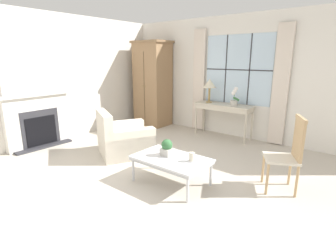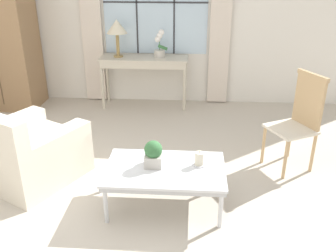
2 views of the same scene
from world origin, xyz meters
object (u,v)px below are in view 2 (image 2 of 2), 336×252
potted_plant_small (153,154)px  pillar_candle (199,159)px  console_table (144,63)px  coffee_table (165,172)px  armoire (3,34)px  potted_orchid (160,46)px  armchair_upholstered (28,154)px  side_chair_wooden (300,117)px  table_lamp (117,28)px

potted_plant_small → pillar_candle: 0.43m
console_table → coffee_table: console_table is taller
armoire → potted_orchid: armoire is taller
console_table → armchair_upholstered: armchair_upholstered is taller
coffee_table → side_chair_wooden: bearing=31.3°
armoire → coffee_table: 3.77m
potted_orchid → pillar_candle: 2.72m
armchair_upholstered → side_chair_wooden: 2.97m
potted_orchid → coffee_table: potted_orchid is taller
potted_orchid → coffee_table: size_ratio=0.38×
table_lamp → potted_plant_small: size_ratio=2.21×
armoire → armchair_upholstered: armoire is taller
potted_plant_small → potted_orchid: bearing=93.7°
potted_plant_small → side_chair_wooden: bearing=28.4°
potted_orchid → armchair_upholstered: (-1.21, -2.29, -0.68)m
armoire → pillar_candle: bearing=-39.9°
armchair_upholstered → armoire: bearing=118.3°
console_table → armchair_upholstered: size_ratio=1.07×
table_lamp → side_chair_wooden: table_lamp is taller
console_table → table_lamp: size_ratio=2.40×
pillar_candle → side_chair_wooden: bearing=35.8°
potted_plant_small → console_table: bearing=98.9°
armoire → console_table: 2.18m
armchair_upholstered → side_chair_wooden: bearing=9.1°
console_table → side_chair_wooden: bearing=-42.7°
potted_orchid → console_table: bearing=-174.2°
armoire → potted_plant_small: size_ratio=8.96×
potted_orchid → side_chair_wooden: potted_orchid is taller
armoire → side_chair_wooden: (4.08, -1.69, -0.54)m
table_lamp → coffee_table: 2.95m
console_table → coffee_table: size_ratio=1.21×
side_chair_wooden → coffee_table: side_chair_wooden is taller
console_table → side_chair_wooden: 2.65m
side_chair_wooden → potted_plant_small: side_chair_wooden is taller
side_chair_wooden → potted_plant_small: size_ratio=4.25×
potted_orchid → potted_plant_small: (0.17, -2.65, -0.43)m
side_chair_wooden → potted_plant_small: bearing=-151.6°
side_chair_wooden → pillar_candle: bearing=-144.2°
console_table → pillar_candle: 2.73m
armoire → armchair_upholstered: bearing=-61.7°
potted_orchid → table_lamp: bearing=-178.6°
potted_plant_small → coffee_table: bearing=-17.2°
table_lamp → coffee_table: bearing=-70.9°
console_table → potted_plant_small: bearing=-81.1°
potted_plant_small → armchair_upholstered: bearing=165.4°
armoire → table_lamp: 1.74m
armoire → potted_plant_small: armoire is taller
side_chair_wooden → potted_plant_small: 1.74m
coffee_table → pillar_candle: (0.32, 0.07, 0.10)m
armchair_upholstered → potted_plant_small: bearing=-14.6°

